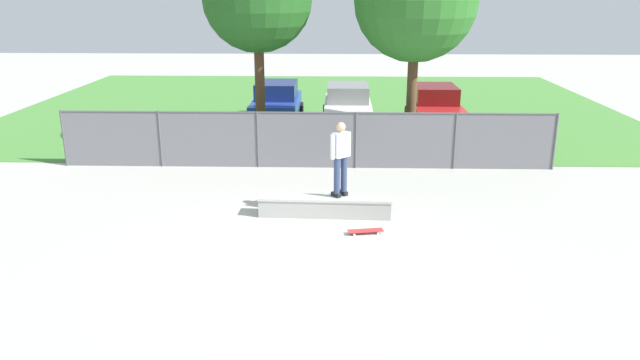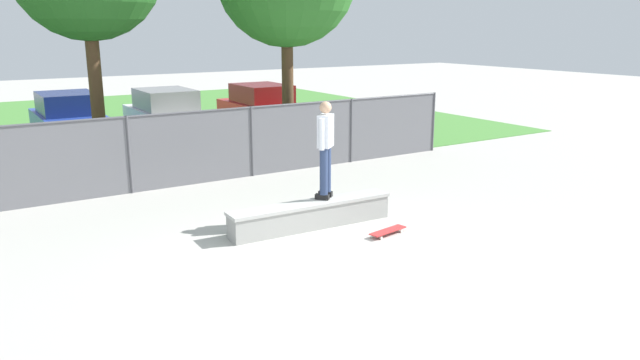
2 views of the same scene
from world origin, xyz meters
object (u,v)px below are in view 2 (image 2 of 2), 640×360
(concrete_ledge, at_px, (311,215))
(skateboarder, at_px, (325,145))
(car_blue, at_px, (70,120))
(car_red, at_px, (263,108))
(skateboard, at_px, (388,231))
(car_white, at_px, (167,115))

(concrete_ledge, height_order, skateboarder, skateboarder)
(car_blue, height_order, car_red, same)
(skateboard, xyz_separation_m, car_red, (3.17, 11.02, 0.77))
(skateboarder, bearing_deg, car_white, 88.12)
(car_blue, bearing_deg, skateboarder, -76.36)
(skateboarder, xyz_separation_m, skateboard, (0.57, -1.18, -1.42))
(car_blue, xyz_separation_m, car_red, (6.31, -0.74, 0.00))
(car_blue, relative_size, car_red, 1.00)
(skateboarder, bearing_deg, skateboard, -64.31)
(car_white, relative_size, car_red, 1.00)
(concrete_ledge, bearing_deg, car_red, 67.50)
(skateboarder, height_order, car_white, skateboarder)
(skateboard, distance_m, car_red, 11.49)
(car_blue, xyz_separation_m, car_white, (2.90, -0.59, 0.00))
(skateboard, distance_m, car_white, 11.20)
(car_red, bearing_deg, car_blue, 173.28)
(skateboard, bearing_deg, concrete_ledge, 130.70)
(skateboarder, relative_size, car_white, 0.43)
(concrete_ledge, height_order, car_red, car_red)
(concrete_ledge, distance_m, skateboarder, 1.31)
(skateboarder, xyz_separation_m, car_white, (0.33, 9.99, -0.66))
(car_white, bearing_deg, skateboard, -88.76)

